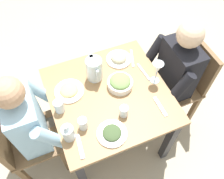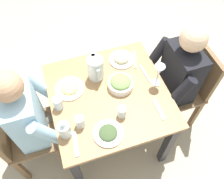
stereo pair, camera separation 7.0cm
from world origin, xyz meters
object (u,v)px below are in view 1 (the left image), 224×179
at_px(water_glass_center, 83,124).
at_px(wine_glass, 158,69).
at_px(plate_beans, 119,58).
at_px(water_glass_near_right, 124,111).
at_px(salad_bowl, 120,83).
at_px(water_glass_far_right, 59,106).
at_px(oil_carafe, 68,133).
at_px(plate_fries, 69,90).
at_px(chair_far, 183,81).
at_px(dining_table, 109,103).
at_px(diner_near, 43,122).
at_px(diner_far, 166,78).
at_px(water_pitcher, 94,69).
at_px(plate_dolmas, 112,133).
at_px(chair_near, 21,140).

relative_size(water_glass_center, wine_glass, 0.49).
relative_size(plate_beans, water_glass_near_right, 2.31).
relative_size(salad_bowl, water_glass_center, 1.96).
relative_size(plate_beans, water_glass_far_right, 1.99).
relative_size(wine_glass, oil_carafe, 1.19).
relative_size(plate_fries, water_glass_far_right, 2.13).
height_order(chair_far, water_glass_near_right, chair_far).
relative_size(dining_table, plate_beans, 4.22).
relative_size(diner_near, diner_far, 1.00).
distance_m(salad_bowl, plate_fries, 0.38).
bearing_deg(water_glass_center, water_pitcher, 149.40).
height_order(dining_table, diner_near, diner_near).
xyz_separation_m(dining_table, plate_fries, (-0.13, -0.26, 0.14)).
height_order(dining_table, oil_carafe, oil_carafe).
relative_size(water_glass_far_right, wine_glass, 0.52).
xyz_separation_m(salad_bowl, water_glass_near_right, (0.23, -0.07, 0.00)).
distance_m(diner_near, water_glass_near_right, 0.60).
height_order(salad_bowl, water_glass_center, water_glass_center).
relative_size(diner_near, salad_bowl, 6.18).
bearing_deg(water_glass_near_right, salad_bowl, 162.37).
relative_size(water_glass_far_right, oil_carafe, 0.62).
distance_m(salad_bowl, water_glass_far_right, 0.47).
relative_size(water_glass_near_right, oil_carafe, 0.53).
xyz_separation_m(diner_near, oil_carafe, (0.23, 0.15, 0.15)).
height_order(dining_table, water_pitcher, water_pitcher).
bearing_deg(wine_glass, salad_bowl, -101.82).
relative_size(dining_table, diner_near, 0.74).
xyz_separation_m(water_pitcher, water_glass_near_right, (0.38, 0.07, -0.05)).
height_order(diner_far, oil_carafe, diner_far).
xyz_separation_m(chair_far, wine_glass, (0.04, -0.35, 0.38)).
bearing_deg(water_glass_far_right, plate_beans, 115.86).
relative_size(water_pitcher, plate_fries, 0.87).
height_order(dining_table, plate_fries, plate_fries).
bearing_deg(plate_dolmas, plate_beans, 152.59).
distance_m(chair_near, plate_dolmas, 0.73).
bearing_deg(chair_far, water_glass_near_right, -72.42).
distance_m(dining_table, plate_beans, 0.37).
relative_size(diner_far, water_pitcher, 6.13).
xyz_separation_m(chair_far, water_glass_center, (0.20, -0.98, 0.28)).
height_order(diner_near, oil_carafe, diner_near).
height_order(plate_fries, plate_beans, plate_beans).
bearing_deg(water_glass_far_right, dining_table, 89.09).
distance_m(chair_far, wine_glass, 0.52).
height_order(chair_far, oil_carafe, oil_carafe).
bearing_deg(water_pitcher, wine_glass, 63.31).
relative_size(plate_beans, wine_glass, 1.04).
distance_m(water_glass_far_right, oil_carafe, 0.22).
distance_m(dining_table, water_glass_center, 0.36).
bearing_deg(salad_bowl, water_glass_center, -59.11).
bearing_deg(diner_far, plate_fries, -97.96).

